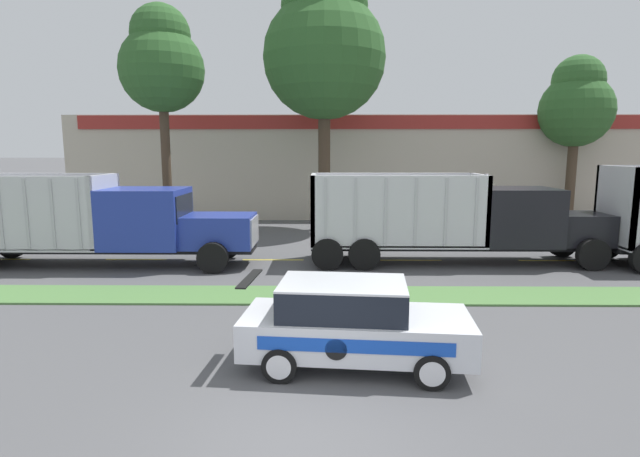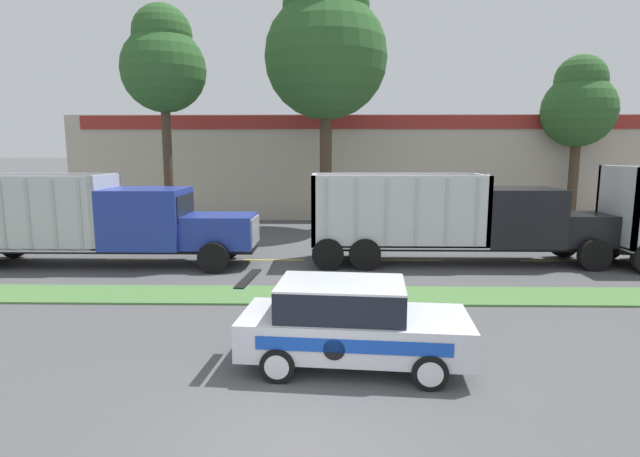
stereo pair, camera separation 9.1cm
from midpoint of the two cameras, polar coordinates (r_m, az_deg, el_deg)
The scene contains 14 objects.
ground_plane at distance 8.04m, azimuth -2.53°, elevation -22.91°, with size 600.00×600.00×0.00m, color #515154.
grass_verge at distance 14.79m, azimuth -0.94°, elevation -7.64°, with size 120.00×1.85×0.06m, color #517F42.
centre_line_2 at distance 23.44m, azimuth -32.82°, elevation -2.96°, with size 2.40×0.14×0.01m, color yellow.
centre_line_3 at distance 20.96m, azimuth -20.39°, elevation -3.33°, with size 2.40×0.14×0.01m, color yellow.
centre_line_4 at distance 19.68m, azimuth -5.52°, elevation -3.58°, with size 2.40×0.14×0.01m, color yellow.
centre_line_5 at distance 19.84m, azimuth 10.22°, elevation -3.58°, with size 2.40×0.14×0.01m, color yellow.
centre_line_6 at distance 21.41m, azimuth 24.64°, elevation -3.34°, with size 2.40×0.14×0.01m, color yellow.
dump_truck_mid at distance 19.92m, azimuth -22.25°, elevation 0.47°, with size 11.79×2.73×3.38m.
dump_truck_trail at distance 19.73m, azimuth 17.68°, elevation 0.69°, with size 11.10×2.67×3.43m.
rally_car at distance 10.02m, azimuth 3.44°, elevation -10.72°, with size 4.59×2.26×1.74m.
store_building_backdrop at distance 36.66m, azimuth 7.04°, elevation 7.17°, with size 39.99×12.10×6.37m.
tree_behind_left at distance 32.86m, azimuth 27.18°, elevation 12.51°, with size 4.13×4.13×9.61m.
tree_behind_centre at distance 26.18m, azimuth -17.76°, elevation 17.64°, with size 4.03×4.03×11.10m.
tree_behind_right at distance 27.37m, azimuth 0.40°, elevation 20.23°, with size 6.37×6.37×13.80m.
Camera 1 is at (0.36, -6.82, 4.23)m, focal length 28.00 mm.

